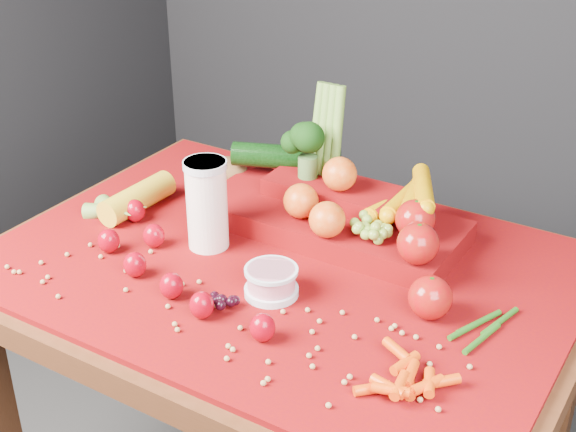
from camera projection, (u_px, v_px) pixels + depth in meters
The scene contains 12 objects.
table at pixel (283, 310), 1.54m from camera, with size 1.10×0.80×0.75m.
red_cloth at pixel (282, 265), 1.49m from camera, with size 1.05×0.75×0.01m, color #6D0803.
milk_glass at pixel (207, 201), 1.50m from camera, with size 0.08×0.08×0.18m.
yogurt_bowl at pixel (271, 281), 1.38m from camera, with size 0.10×0.10×0.05m.
strawberry_scatter at pixel (170, 257), 1.45m from camera, with size 0.48×0.28×0.05m.
dark_grape_cluster at pixel (219, 301), 1.35m from camera, with size 0.06×0.05×0.03m, color black, non-canonical shape.
soybean_scatter at pixel (219, 313), 1.34m from camera, with size 0.84×0.24×0.01m, color tan, non-canonical shape.
corn_ear at pixel (123, 206), 1.64m from camera, with size 0.19×0.23×0.06m.
potato at pixel (228, 172), 1.77m from camera, with size 0.10×0.07×0.07m, color brown.
baby_carrot_pile at pixel (412, 376), 1.17m from camera, with size 0.17×0.17×0.03m, color #D43C07, non-canonical shape.
green_bean_pile at pixel (484, 328), 1.30m from camera, with size 0.14×0.12×0.01m, color #1D5112, non-canonical shape.
produce_mound at pixel (342, 207), 1.56m from camera, with size 0.59×0.36×0.27m.
Camera 1 is at (0.68, -1.08, 1.54)m, focal length 50.00 mm.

